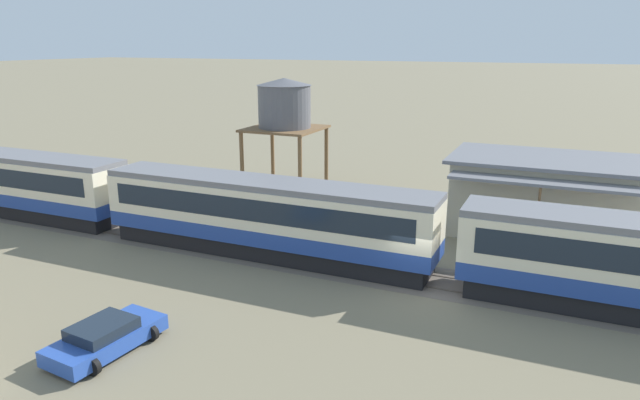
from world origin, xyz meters
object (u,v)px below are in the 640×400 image
object	(u,v)px
water_tower	(284,106)
parked_car_blue	(106,337)
station_building	(543,195)
passenger_train	(269,214)

from	to	relation	value
water_tower	parked_car_blue	distance (m)	23.49
station_building	water_tower	bearing A→B (deg)	173.24
passenger_train	station_building	distance (m)	15.75
passenger_train	parked_car_blue	xyz separation A→B (m)	(-0.80, -10.74, -1.64)
station_building	water_tower	size ratio (longest dim) A/B	1.26
passenger_train	station_building	xyz separation A→B (m)	(12.51, 9.57, 0.03)
parked_car_blue	passenger_train	bearing A→B (deg)	1.79
passenger_train	station_building	bearing A→B (deg)	37.40
station_building	parked_car_blue	bearing A→B (deg)	-123.24
passenger_train	water_tower	xyz separation A→B (m)	(-5.02, 11.64, 4.08)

